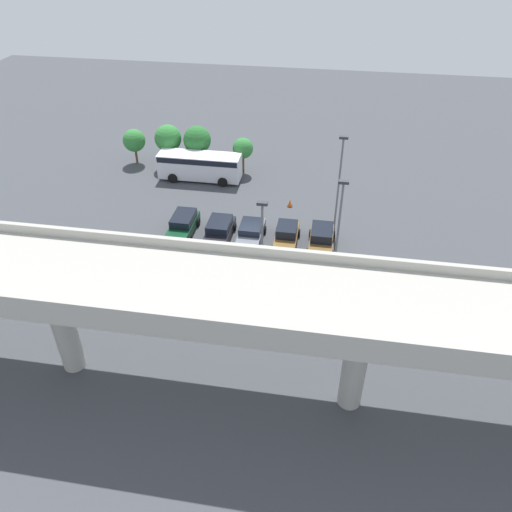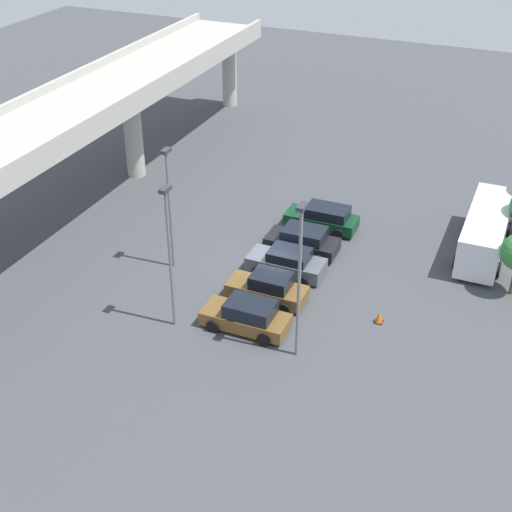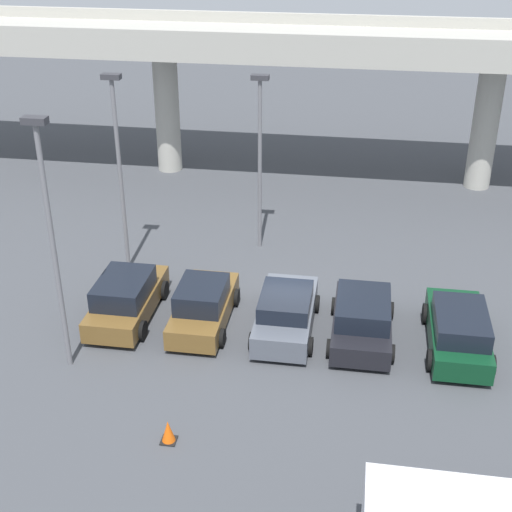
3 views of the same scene
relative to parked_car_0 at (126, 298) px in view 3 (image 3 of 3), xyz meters
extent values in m
plane|color=#424449|center=(5.73, 0.89, -0.78)|extent=(105.18, 105.18, 0.00)
cube|color=#ADAAA0|center=(5.73, 15.00, 6.16)|extent=(49.08, 6.14, 0.90)
cube|color=#ADAAA0|center=(5.73, 12.08, 6.88)|extent=(49.08, 0.30, 0.55)
cube|color=#ADAAA0|center=(5.73, 17.92, 6.88)|extent=(49.08, 0.30, 0.55)
cylinder|color=#ADAAA0|center=(-2.45, 15.00, 2.46)|extent=(1.30, 1.30, 6.49)
cylinder|color=#ADAAA0|center=(13.91, 15.00, 2.46)|extent=(1.30, 1.30, 6.49)
cube|color=brown|center=(0.00, 0.09, -0.23)|extent=(1.85, 4.52, 0.73)
cube|color=black|center=(0.00, -0.18, 0.51)|extent=(1.70, 2.44, 0.74)
cylinder|color=black|center=(-0.95, 1.49, -0.43)|extent=(0.22, 0.70, 0.70)
cylinder|color=black|center=(0.95, 1.49, -0.43)|extent=(0.22, 0.70, 0.70)
cylinder|color=black|center=(-0.95, -1.31, -0.43)|extent=(0.22, 0.70, 0.70)
cylinder|color=black|center=(0.95, -1.31, -0.43)|extent=(0.22, 0.70, 0.70)
cube|color=brown|center=(2.81, 0.06, -0.24)|extent=(1.74, 4.35, 0.73)
cube|color=black|center=(2.81, -0.18, 0.50)|extent=(1.61, 2.10, 0.75)
cylinder|color=black|center=(1.92, 1.41, -0.46)|extent=(0.22, 0.65, 0.65)
cylinder|color=black|center=(3.71, 1.41, -0.46)|extent=(0.22, 0.65, 0.65)
cylinder|color=black|center=(1.92, -1.29, -0.46)|extent=(0.22, 0.65, 0.65)
cylinder|color=black|center=(3.71, -1.29, -0.46)|extent=(0.22, 0.65, 0.65)
cube|color=#515660|center=(5.74, 0.07, -0.21)|extent=(1.86, 4.44, 0.80)
cube|color=black|center=(5.74, -0.13, 0.47)|extent=(1.71, 2.29, 0.57)
cylinder|color=black|center=(4.78, 1.44, -0.47)|extent=(0.22, 0.63, 0.63)
cylinder|color=black|center=(6.69, 1.44, -0.47)|extent=(0.22, 0.63, 0.63)
cylinder|color=black|center=(4.78, -1.31, -0.47)|extent=(0.22, 0.63, 0.63)
cylinder|color=black|center=(6.69, -1.31, -0.47)|extent=(0.22, 0.63, 0.63)
cube|color=black|center=(8.36, 0.04, -0.25)|extent=(1.95, 4.36, 0.72)
cube|color=black|center=(8.36, -0.08, 0.45)|extent=(1.80, 2.52, 0.68)
cylinder|color=black|center=(7.37, 1.39, -0.47)|extent=(0.22, 0.62, 0.62)
cylinder|color=black|center=(9.36, 1.39, -0.47)|extent=(0.22, 0.62, 0.62)
cylinder|color=black|center=(7.37, -1.31, -0.47)|extent=(0.22, 0.62, 0.62)
cylinder|color=black|center=(9.36, -1.31, -0.47)|extent=(0.22, 0.62, 0.62)
cube|color=#0C381E|center=(11.54, -0.12, -0.22)|extent=(1.83, 4.57, 0.75)
cube|color=black|center=(11.54, -0.50, 0.48)|extent=(1.69, 2.65, 0.65)
cylinder|color=black|center=(10.60, 1.30, -0.43)|extent=(0.22, 0.71, 0.71)
cylinder|color=black|center=(12.47, 1.30, -0.43)|extent=(0.22, 0.71, 0.71)
cylinder|color=black|center=(10.60, -1.54, -0.43)|extent=(0.22, 0.71, 0.71)
cylinder|color=black|center=(12.47, -1.54, -0.43)|extent=(0.22, 0.71, 0.71)
cylinder|color=slate|center=(-1.14, 3.61, 3.06)|extent=(0.16, 0.16, 7.69)
cube|color=#333338|center=(-1.14, 3.61, 7.00)|extent=(0.70, 0.35, 0.20)
cylinder|color=slate|center=(-0.96, -3.06, 3.24)|extent=(0.16, 0.16, 8.05)
cube|color=#333338|center=(-0.96, -3.06, 7.37)|extent=(0.70, 0.35, 0.20)
cylinder|color=slate|center=(3.84, 6.39, 2.81)|extent=(0.16, 0.16, 7.19)
cube|color=#333338|center=(3.84, 6.39, 6.50)|extent=(0.70, 0.35, 0.20)
cube|color=black|center=(3.18, -6.10, -0.76)|extent=(0.44, 0.44, 0.04)
cone|color=#EA590F|center=(3.18, -6.10, -0.43)|extent=(0.40, 0.40, 0.70)
camera|label=1|loc=(-0.25, 33.55, 22.19)|focal=35.00mm
camera|label=2|loc=(-26.83, -11.92, 21.64)|focal=50.00mm
camera|label=3|loc=(7.99, -20.88, 13.05)|focal=50.00mm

